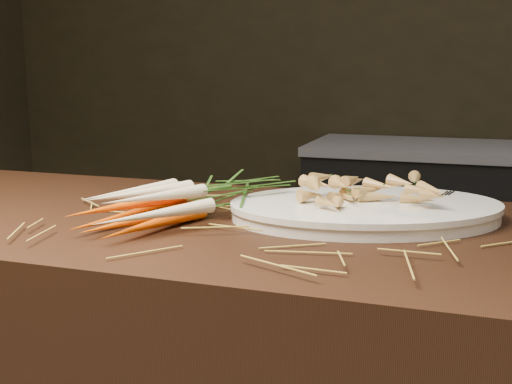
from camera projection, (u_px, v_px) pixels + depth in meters
The scene contains 6 objects.
back_counter at pixel (512, 241), 2.86m from camera, with size 1.82×0.62×0.84m.
straw_bedding at pixel (402, 229), 1.11m from camera, with size 1.40×0.60×0.02m, color olive, non-canonical shape.
root_veg_bunch at pixel (193, 195), 1.24m from camera, with size 0.29×0.48×0.09m.
serving_platter at pixel (366, 212), 1.22m from camera, with size 0.51×0.34×0.03m, color white, non-canonical shape.
roasted_veg_heap at pixel (366, 191), 1.21m from camera, with size 0.25×0.18×0.06m, color #AF8C43, non-canonical shape.
serving_fork at pixel (464, 206), 1.20m from camera, with size 0.02×0.19×0.00m, color silver.
Camera 1 is at (0.11, -0.80, 1.19)m, focal length 45.00 mm.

